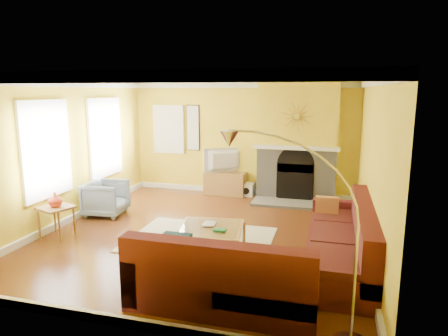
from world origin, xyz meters
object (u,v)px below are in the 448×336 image
(sectional_sofa, at_px, (269,235))
(media_console, at_px, (225,183))
(armchair, at_px, (106,198))
(side_table, at_px, (57,222))
(arc_lamp, at_px, (295,241))
(coffee_table, at_px, (210,239))

(sectional_sofa, distance_m, media_console, 4.11)
(media_console, distance_m, armchair, 2.96)
(media_console, xyz_separation_m, side_table, (-2.05, -3.60, 0.00))
(sectional_sofa, relative_size, side_table, 6.21)
(armchair, bearing_deg, media_console, -47.00)
(arc_lamp, bearing_deg, media_console, 111.82)
(coffee_table, height_order, arc_lamp, arc_lamp)
(side_table, distance_m, arc_lamp, 4.69)
(sectional_sofa, relative_size, media_console, 3.42)
(media_console, relative_size, arc_lamp, 0.47)
(sectional_sofa, distance_m, coffee_table, 1.04)
(coffee_table, relative_size, media_console, 1.00)
(armchair, xyz_separation_m, side_table, (-0.14, -1.34, -0.08))
(armchair, relative_size, side_table, 1.41)
(arc_lamp, bearing_deg, coffee_table, 127.05)
(media_console, bearing_deg, sectional_sofa, -66.07)
(media_console, distance_m, arc_lamp, 5.93)
(sectional_sofa, height_order, side_table, sectional_sofa)
(sectional_sofa, bearing_deg, media_console, 113.93)
(arc_lamp, bearing_deg, sectional_sofa, 106.94)
(media_console, relative_size, armchair, 1.29)
(coffee_table, bearing_deg, side_table, -177.46)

